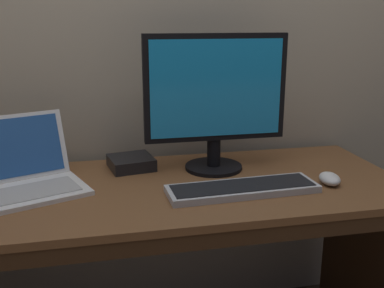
{
  "coord_description": "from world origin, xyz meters",
  "views": [
    {
      "loc": [
        -0.23,
        -1.43,
        1.28
      ],
      "look_at": [
        0.07,
        0.0,
        0.87
      ],
      "focal_mm": 42.34,
      "sensor_mm": 36.0,
      "label": 1
    }
  ],
  "objects_px": {
    "external_monitor": "(215,98)",
    "computer_mouse": "(330,179)",
    "wired_keyboard": "(243,189)",
    "laptop_white": "(24,179)",
    "external_drive_box": "(131,163)"
  },
  "relations": [
    {
      "from": "external_monitor",
      "to": "wired_keyboard",
      "type": "bearing_deg",
      "value": -82.12
    },
    {
      "from": "computer_mouse",
      "to": "external_drive_box",
      "type": "bearing_deg",
      "value": 163.35
    },
    {
      "from": "laptop_white",
      "to": "wired_keyboard",
      "type": "xyz_separation_m",
      "value": [
        0.7,
        -0.16,
        -0.03
      ]
    },
    {
      "from": "external_monitor",
      "to": "wired_keyboard",
      "type": "height_order",
      "value": "external_monitor"
    },
    {
      "from": "wired_keyboard",
      "to": "external_drive_box",
      "type": "height_order",
      "value": "external_drive_box"
    },
    {
      "from": "computer_mouse",
      "to": "laptop_white",
      "type": "bearing_deg",
      "value": -179.49
    },
    {
      "from": "wired_keyboard",
      "to": "computer_mouse",
      "type": "relative_size",
      "value": 4.91
    },
    {
      "from": "external_monitor",
      "to": "computer_mouse",
      "type": "height_order",
      "value": "external_monitor"
    },
    {
      "from": "computer_mouse",
      "to": "external_drive_box",
      "type": "height_order",
      "value": "external_drive_box"
    },
    {
      "from": "computer_mouse",
      "to": "external_drive_box",
      "type": "distance_m",
      "value": 0.72
    },
    {
      "from": "external_monitor",
      "to": "computer_mouse",
      "type": "xyz_separation_m",
      "value": [
        0.35,
        -0.23,
        -0.25
      ]
    },
    {
      "from": "external_monitor",
      "to": "computer_mouse",
      "type": "relative_size",
      "value": 5.06
    },
    {
      "from": "laptop_white",
      "to": "external_drive_box",
      "type": "distance_m",
      "value": 0.4
    },
    {
      "from": "laptop_white",
      "to": "external_monitor",
      "type": "xyz_separation_m",
      "value": [
        0.66,
        0.08,
        0.23
      ]
    },
    {
      "from": "laptop_white",
      "to": "wired_keyboard",
      "type": "relative_size",
      "value": 0.87
    }
  ]
}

